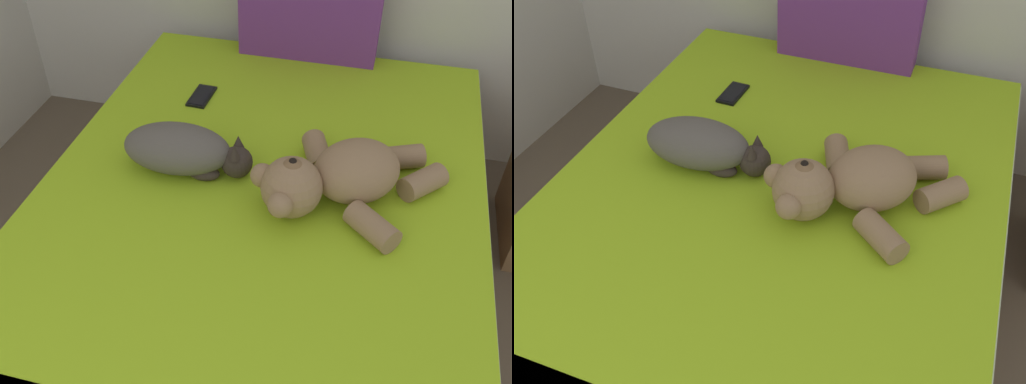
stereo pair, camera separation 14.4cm
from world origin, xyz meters
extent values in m
cube|color=olive|center=(1.41, 2.60, 0.16)|extent=(1.40, 2.04, 0.32)
cube|color=white|center=(1.41, 2.60, 0.40)|extent=(1.36, 1.98, 0.16)
cube|color=#9EC61E|center=(1.41, 2.66, 0.49)|extent=(1.34, 1.84, 0.02)
cube|color=#72338C|center=(1.39, 3.54, 0.71)|extent=(0.56, 0.12, 0.42)
ellipsoid|color=#59514C|center=(1.13, 2.70, 0.58)|extent=(0.35, 0.21, 0.15)
sphere|color=#332823|center=(1.32, 2.71, 0.55)|extent=(0.10, 0.10, 0.10)
cone|color=#332823|center=(1.32, 2.74, 0.61)|extent=(0.04, 0.04, 0.04)
cone|color=#332823|center=(1.32, 2.69, 0.61)|extent=(0.04, 0.04, 0.04)
cylinder|color=#332823|center=(1.02, 2.81, 0.52)|extent=(0.16, 0.08, 0.03)
ellipsoid|color=#332823|center=(1.22, 2.67, 0.52)|extent=(0.10, 0.06, 0.04)
ellipsoid|color=#937051|center=(1.68, 2.71, 0.59)|extent=(0.34, 0.33, 0.18)
sphere|color=#937051|center=(1.51, 2.59, 0.59)|extent=(0.18, 0.18, 0.18)
sphere|color=brown|center=(1.51, 2.59, 0.65)|extent=(0.07, 0.07, 0.07)
sphere|color=black|center=(1.51, 2.59, 0.68)|extent=(0.02, 0.02, 0.02)
sphere|color=#937051|center=(1.50, 2.50, 0.60)|extent=(0.07, 0.07, 0.07)
sphere|color=#937051|center=(1.42, 2.61, 0.60)|extent=(0.07, 0.07, 0.07)
cylinder|color=#937051|center=(1.75, 2.54, 0.54)|extent=(0.17, 0.16, 0.08)
cylinder|color=#937051|center=(1.88, 2.77, 0.54)|extent=(0.15, 0.16, 0.08)
cylinder|color=#937051|center=(1.55, 2.83, 0.54)|extent=(0.12, 0.17, 0.08)
cylinder|color=#937051|center=(1.81, 2.88, 0.54)|extent=(0.16, 0.13, 0.08)
cube|color=black|center=(1.07, 3.11, 0.50)|extent=(0.08, 0.15, 0.01)
cube|color=black|center=(1.07, 3.11, 0.51)|extent=(0.06, 0.13, 0.00)
camera|label=1|loc=(1.72, 1.38, 1.66)|focal=40.43mm
camera|label=2|loc=(1.86, 1.42, 1.66)|focal=40.43mm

